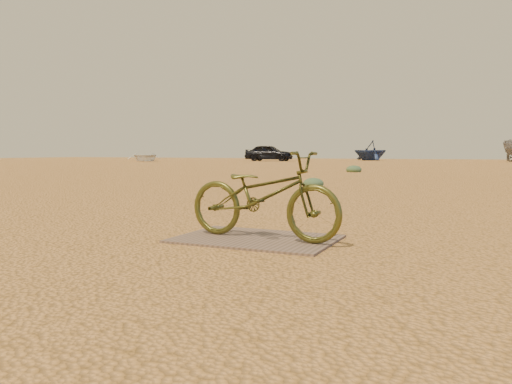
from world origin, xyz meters
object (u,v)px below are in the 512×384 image
at_px(plywood_board, 256,239).
at_px(car, 269,153).
at_px(boat_near_left, 145,156).
at_px(boat_far_left, 370,150).
at_px(bicycle, 263,195).

bearing_deg(plywood_board, car, 112.76).
relative_size(boat_near_left, boat_far_left, 1.15).
relative_size(bicycle, boat_far_left, 0.42).
height_order(bicycle, boat_near_left, boat_near_left).
bearing_deg(bicycle, boat_near_left, 43.06).
distance_m(car, boat_far_left, 11.00).
height_order(car, boat_far_left, boat_far_left).
relative_size(plywood_board, boat_far_left, 0.40).
xyz_separation_m(boat_near_left, boat_far_left, (18.76, 12.80, 0.56)).
xyz_separation_m(bicycle, boat_far_left, (-8.57, 47.18, 0.57)).
relative_size(plywood_board, bicycle, 0.95).
distance_m(plywood_board, car, 43.27).
bearing_deg(boat_far_left, car, -98.04).
bearing_deg(boat_far_left, boat_near_left, -105.12).
bearing_deg(car, bicycle, -162.24).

